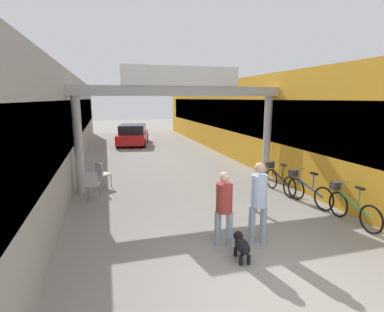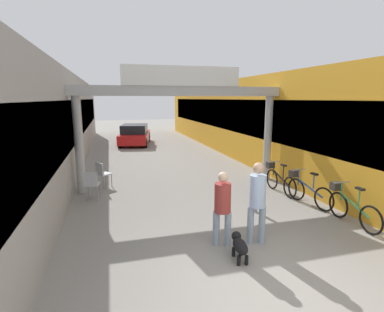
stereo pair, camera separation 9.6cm
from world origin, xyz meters
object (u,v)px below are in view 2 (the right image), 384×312
Objects in this scene: bicycle_blue_second at (307,190)px; parked_car_red at (135,135)px; pedestrian_with_dog at (257,198)px; bollard_post_metal at (256,194)px; pedestrian_companion at (223,204)px; bicycle_black_third at (279,179)px; cafe_chair_aluminium_farther at (102,172)px; cafe_chair_aluminium_nearer at (92,183)px; dog_on_leash at (239,245)px; bicycle_green_nearest at (350,206)px.

parked_car_red is (-3.82, 13.01, 0.21)m from bicycle_blue_second.
bollard_post_metal is (0.82, 1.61, -0.49)m from pedestrian_with_dog.
pedestrian_companion reaches higher than bicycle_blue_second.
bicycle_black_third reaches higher than cafe_chair_aluminium_farther.
dog_on_leash is at bearing -56.21° from cafe_chair_aluminium_nearer.
cafe_chair_aluminium_farther is at bearing 116.66° from pedestrian_companion.
dog_on_leash is at bearing -143.85° from bicycle_blue_second.
pedestrian_with_dog is 14.85m from parked_car_red.
parked_car_red is (1.91, 9.75, 0.10)m from cafe_chair_aluminium_farther.
pedestrian_companion reaches higher than dog_on_leash.
pedestrian_with_dog is at bearing -128.17° from bicycle_black_third.
bicycle_blue_second is 1.71m from bollard_post_metal.
pedestrian_with_dog is at bearing -57.52° from cafe_chair_aluminium_farther.
pedestrian_with_dog is at bearing -47.38° from cafe_chair_aluminium_nearer.
bicycle_black_third is at bearing 51.83° from pedestrian_with_dog.
pedestrian_companion is at bearing -63.34° from cafe_chair_aluminium_farther.
cafe_chair_aluminium_farther is (-5.90, 4.73, 0.10)m from bicycle_green_nearest.
pedestrian_companion is 2.20m from bollard_post_metal.
parked_car_red is (-1.30, 14.79, -0.36)m from pedestrian_with_dog.
bollard_post_metal is at bearing 145.27° from bicycle_green_nearest.
bollard_post_metal is at bearing 44.15° from pedestrian_companion.
bollard_post_metal is 13.35m from parked_car_red.
parked_car_red reaches higher than dog_on_leash.
pedestrian_with_dog is 2.69× the size of dog_on_leash.
bicycle_black_third is at bearing 43.20° from pedestrian_companion.
pedestrian_companion is at bearing -135.85° from bollard_post_metal.
pedestrian_companion is at bearing 100.98° from dog_on_leash.
cafe_chair_aluminium_nearer is (-2.76, 3.69, -0.35)m from pedestrian_companion.
dog_on_leash is 3.41m from bicycle_green_nearest.
parked_car_red is at bearing 78.89° from cafe_chair_aluminium_farther.
bicycle_green_nearest is 15.02m from parked_car_red.
dog_on_leash is at bearing -166.03° from bicycle_green_nearest.
pedestrian_companion is 4.62m from cafe_chair_aluminium_nearer.
bollard_post_metal is at bearing 62.88° from pedestrian_with_dog.
dog_on_leash is 5.18m from cafe_chair_aluminium_nearer.
bicycle_black_third is 0.40× the size of parked_car_red.
bicycle_black_third is 1.68× the size of bollard_post_metal.
bicycle_blue_second is at bearing 36.15° from dog_on_leash.
pedestrian_with_dog is 1.03× the size of bicycle_green_nearest.
bicycle_black_third reaches higher than cafe_chair_aluminium_nearer.
pedestrian_with_dog is 1.97× the size of cafe_chair_aluminium_nearer.
bollard_post_metal reaches higher than bicycle_black_third.
bicycle_green_nearest is (3.42, 0.21, -0.46)m from pedestrian_companion.
bicycle_blue_second is 0.39× the size of parked_car_red.
bicycle_green_nearest is 1.68× the size of bollard_post_metal.
dog_on_leash is 6.14m from cafe_chair_aluminium_farther.
cafe_chair_aluminium_farther is (-4.03, 3.43, 0.03)m from bollard_post_metal.
bicycle_black_third is 1.90× the size of cafe_chair_aluminium_nearer.
cafe_chair_aluminium_farther is at bearing 122.48° from pedestrian_with_dog.
bicycle_green_nearest is 2.28m from bollard_post_metal.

